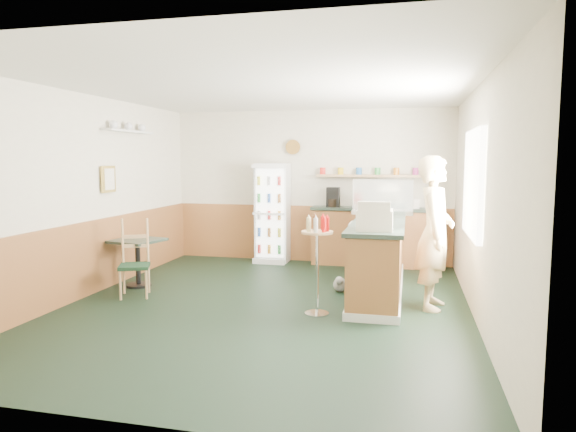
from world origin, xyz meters
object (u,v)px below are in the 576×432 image
(display_case, at_px, (383,197))
(cafe_chair, at_px, (137,256))
(drinks_fridge, at_px, (272,213))
(shopkeeper, at_px, (435,233))
(cash_register, at_px, (375,220))
(cafe_table, at_px, (138,253))
(condiment_stand, at_px, (317,251))

(display_case, height_order, cafe_chair, display_case)
(drinks_fridge, distance_m, cafe_chair, 2.90)
(shopkeeper, height_order, cafe_chair, shopkeeper)
(display_case, height_order, cash_register, display_case)
(display_case, height_order, shopkeeper, shopkeeper)
(cash_register, xyz_separation_m, cafe_table, (-3.40, 0.56, -0.64))
(display_case, relative_size, cafe_table, 1.19)
(cafe_chair, bearing_deg, cash_register, -25.58)
(shopkeeper, height_order, cafe_table, shopkeeper)
(display_case, xyz_separation_m, cafe_chair, (-3.17, -1.72, -0.73))
(condiment_stand, bearing_deg, drinks_fridge, 114.34)
(cafe_table, bearing_deg, shopkeeper, -2.11)
(drinks_fridge, relative_size, cafe_chair, 1.71)
(drinks_fridge, height_order, cafe_chair, drinks_fridge)
(drinks_fridge, height_order, display_case, drinks_fridge)
(display_case, bearing_deg, shopkeeper, -64.25)
(cash_register, height_order, cafe_chair, cash_register)
(cash_register, distance_m, cafe_table, 3.51)
(display_case, height_order, condiment_stand, display_case)
(cash_register, bearing_deg, condiment_stand, -165.27)
(cash_register, height_order, shopkeeper, shopkeeper)
(drinks_fridge, bearing_deg, cash_register, -54.35)
(cash_register, xyz_separation_m, condiment_stand, (-0.65, -0.18, -0.36))
(drinks_fridge, relative_size, cafe_table, 2.33)
(cafe_table, bearing_deg, cash_register, -9.41)
(cafe_table, bearing_deg, display_case, 20.93)
(drinks_fridge, xyz_separation_m, display_case, (1.98, -0.90, 0.38))
(cash_register, relative_size, shopkeeper, 0.23)
(display_case, distance_m, cash_register, 1.87)
(display_case, xyz_separation_m, shopkeeper, (0.70, -1.45, -0.33))
(cash_register, distance_m, condiment_stand, 0.77)
(drinks_fridge, bearing_deg, cafe_table, -122.82)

